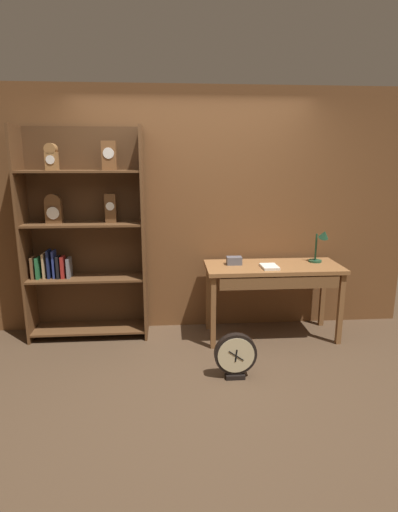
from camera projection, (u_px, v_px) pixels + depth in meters
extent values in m
plane|color=#4C3826|center=(203.00, 387.00, 3.38)|extent=(10.00, 10.00, 0.00)
cube|color=brown|center=(193.00, 212.00, 4.39)|extent=(4.80, 0.05, 2.60)
cube|color=brown|center=(24.00, 238.00, 4.08)|extent=(0.02, 0.36, 2.18)
cube|color=brown|center=(144.00, 236.00, 4.16)|extent=(0.02, 0.36, 2.18)
cube|color=#4B2F1A|center=(88.00, 234.00, 4.29)|extent=(1.22, 0.01, 2.18)
cube|color=brown|center=(91.00, 328.00, 4.35)|extent=(1.17, 0.35, 0.02)
cube|color=brown|center=(87.00, 278.00, 4.22)|extent=(1.17, 0.35, 0.02)
cube|color=brown|center=(84.00, 224.00, 4.09)|extent=(1.17, 0.35, 0.02)
cube|color=brown|center=(80.00, 171.00, 3.97)|extent=(1.17, 0.35, 0.02)
cube|color=olive|center=(52.00, 161.00, 3.92)|extent=(0.11, 0.10, 0.17)
cylinder|color=olive|center=(51.00, 149.00, 3.90)|extent=(0.11, 0.10, 0.11)
cylinder|color=silver|center=(50.00, 160.00, 3.87)|extent=(0.08, 0.01, 0.08)
cube|color=brown|center=(54.00, 214.00, 4.07)|extent=(0.16, 0.07, 0.18)
cylinder|color=brown|center=(53.00, 202.00, 4.04)|extent=(0.16, 0.07, 0.16)
cylinder|color=white|center=(53.00, 213.00, 4.02)|extent=(0.12, 0.01, 0.12)
cube|color=brown|center=(109.00, 156.00, 3.95)|extent=(0.14, 0.09, 0.28)
cylinder|color=silver|center=(108.00, 153.00, 3.90)|extent=(0.11, 0.01, 0.11)
cube|color=brown|center=(111.00, 208.00, 4.09)|extent=(0.11, 0.08, 0.29)
cylinder|color=white|center=(110.00, 206.00, 4.05)|extent=(0.08, 0.01, 0.08)
cube|color=brown|center=(33.00, 268.00, 4.14)|extent=(0.03, 0.13, 0.22)
cube|color=#236638|center=(38.00, 268.00, 4.15)|extent=(0.03, 0.14, 0.22)
cube|color=tan|center=(45.00, 265.00, 4.16)|extent=(0.02, 0.14, 0.26)
cube|color=#19234C|center=(49.00, 264.00, 4.16)|extent=(0.02, 0.14, 0.29)
cube|color=navy|center=(54.00, 264.00, 4.17)|extent=(0.02, 0.13, 0.28)
cube|color=black|center=(58.00, 267.00, 4.15)|extent=(0.02, 0.12, 0.23)
cube|color=maroon|center=(63.00, 267.00, 4.16)|extent=(0.03, 0.12, 0.23)
cube|color=slate|center=(69.00, 268.00, 4.18)|extent=(0.03, 0.16, 0.20)
cube|color=brown|center=(273.00, 267.00, 4.20)|extent=(1.40, 0.58, 0.04)
cube|color=brown|center=(213.00, 313.00, 4.01)|extent=(0.05, 0.05, 0.75)
cube|color=brown|center=(340.00, 309.00, 4.10)|extent=(0.05, 0.05, 0.75)
cube|color=brown|center=(208.00, 297.00, 4.47)|extent=(0.05, 0.05, 0.75)
cube|color=brown|center=(323.00, 294.00, 4.57)|extent=(0.05, 0.05, 0.75)
cube|color=brown|center=(280.00, 283.00, 3.96)|extent=(1.19, 0.03, 0.12)
cylinder|color=#1E472D|center=(315.00, 261.00, 4.32)|extent=(0.14, 0.14, 0.02)
cylinder|color=#1E472D|center=(316.00, 247.00, 4.29)|extent=(0.02, 0.02, 0.29)
cone|color=#1E472D|center=(324.00, 234.00, 4.21)|extent=(0.11, 0.14, 0.12)
cube|color=#595960|center=(234.00, 261.00, 4.21)|extent=(0.16, 0.10, 0.08)
cube|color=silver|center=(269.00, 267.00, 4.08)|extent=(0.17, 0.22, 0.02)
cube|color=black|center=(235.00, 375.00, 3.53)|extent=(0.17, 0.11, 0.04)
cylinder|color=black|center=(235.00, 354.00, 3.48)|extent=(0.37, 0.06, 0.37)
cylinder|color=#C6B78C|center=(236.00, 356.00, 3.45)|extent=(0.32, 0.01, 0.32)
cube|color=black|center=(236.00, 356.00, 3.45)|extent=(0.02, 0.01, 0.11)
cube|color=black|center=(236.00, 356.00, 3.45)|extent=(0.13, 0.01, 0.10)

